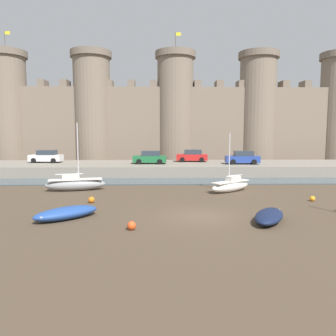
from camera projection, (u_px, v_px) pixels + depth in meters
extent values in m
plane|color=#4C3D2D|center=(200.00, 216.00, 20.33)|extent=(160.00, 160.00, 0.00)
cube|color=#3D4C56|center=(184.00, 181.00, 34.62)|extent=(80.00, 4.50, 0.10)
cube|color=gray|center=(179.00, 168.00, 41.76)|extent=(65.04, 10.00, 1.31)
cube|color=#7A6B5B|center=(175.00, 127.00, 52.80)|extent=(53.04, 2.80, 12.27)
cylinder|color=#7A6B5B|center=(9.00, 112.00, 51.90)|extent=(5.72, 5.72, 16.85)
cylinder|color=#706254|center=(6.00, 54.00, 50.94)|extent=(6.41, 6.41, 1.00)
cylinder|color=#4C4742|center=(5.00, 41.00, 50.72)|extent=(0.10, 0.10, 3.00)
cube|color=yellow|center=(7.00, 33.00, 50.60)|extent=(0.80, 0.04, 0.50)
cylinder|color=#7A6B5B|center=(92.00, 112.00, 52.22)|extent=(5.72, 5.72, 16.85)
cylinder|color=#706254|center=(91.00, 55.00, 51.26)|extent=(6.41, 6.41, 1.00)
cylinder|color=#7A6B5B|center=(175.00, 112.00, 52.55)|extent=(5.72, 5.72, 16.85)
cylinder|color=#706254|center=(175.00, 55.00, 51.59)|extent=(6.41, 6.41, 1.00)
cylinder|color=#4C4742|center=(175.00, 42.00, 51.38)|extent=(0.10, 0.10, 3.00)
cube|color=yellow|center=(178.00, 34.00, 51.26)|extent=(0.80, 0.04, 0.50)
cylinder|color=#7A6B5B|center=(257.00, 112.00, 52.88)|extent=(5.72, 5.72, 16.85)
cylinder|color=#706254|center=(259.00, 56.00, 51.92)|extent=(6.41, 6.41, 1.00)
cube|color=#746557|center=(43.00, 84.00, 51.56)|extent=(1.10, 2.52, 1.10)
cube|color=#746557|center=(65.00, 84.00, 51.65)|extent=(1.10, 2.52, 1.10)
cube|color=#746557|center=(110.00, 84.00, 51.82)|extent=(1.10, 2.52, 1.10)
cube|color=#746557|center=(132.00, 84.00, 51.91)|extent=(1.10, 2.52, 1.10)
cube|color=#746557|center=(154.00, 84.00, 51.99)|extent=(1.10, 2.52, 1.10)
cube|color=#746557|center=(197.00, 85.00, 52.17)|extent=(1.10, 2.52, 1.10)
cube|color=#746557|center=(219.00, 85.00, 52.25)|extent=(1.10, 2.52, 1.10)
cube|color=#746557|center=(241.00, 85.00, 52.34)|extent=(1.10, 2.52, 1.10)
cube|color=#746557|center=(284.00, 85.00, 52.51)|extent=(1.10, 2.52, 1.10)
cube|color=#746557|center=(305.00, 85.00, 52.60)|extent=(1.10, 2.52, 1.10)
ellipsoid|color=gray|center=(76.00, 185.00, 29.29)|extent=(5.41, 2.43, 1.05)
cube|color=silver|center=(76.00, 179.00, 29.24)|extent=(4.75, 2.10, 0.08)
cube|color=silver|center=(71.00, 177.00, 29.11)|extent=(1.62, 1.14, 0.44)
cylinder|color=silver|center=(78.00, 151.00, 29.03)|extent=(0.10, 0.10, 4.99)
cylinder|color=silver|center=(69.00, 174.00, 29.05)|extent=(2.32, 0.61, 0.08)
ellipsoid|color=silver|center=(230.00, 186.00, 28.73)|extent=(4.29, 3.62, 0.94)
cube|color=silver|center=(231.00, 182.00, 28.68)|extent=(3.76, 3.16, 0.08)
cube|color=silver|center=(233.00, 178.00, 28.86)|extent=(1.45, 1.34, 0.44)
cylinder|color=silver|center=(229.00, 157.00, 28.31)|extent=(0.10, 0.10, 4.23)
cylinder|color=silver|center=(234.00, 176.00, 28.91)|extent=(1.68, 1.30, 0.08)
ellipsoid|color=#141E3D|center=(269.00, 216.00, 19.03)|extent=(3.06, 4.02, 0.67)
ellipsoid|color=navy|center=(269.00, 215.00, 19.02)|extent=(2.45, 3.27, 0.37)
cube|color=beige|center=(268.00, 216.00, 18.77)|extent=(1.21, 0.76, 0.06)
cube|color=beige|center=(273.00, 209.00, 20.33)|extent=(0.85, 0.63, 0.08)
ellipsoid|color=#234793|center=(66.00, 213.00, 19.63)|extent=(3.99, 3.68, 0.74)
ellipsoid|color=blue|center=(66.00, 212.00, 19.63)|extent=(3.24, 2.97, 0.41)
cube|color=beige|center=(71.00, 211.00, 19.82)|extent=(0.95, 1.07, 0.06)
cube|color=beige|center=(40.00, 216.00, 18.60)|extent=(0.73, 0.79, 0.08)
sphere|color=orange|center=(91.00, 200.00, 24.18)|extent=(0.46, 0.46, 0.46)
sphere|color=orange|center=(312.00, 199.00, 24.76)|extent=(0.41, 0.41, 0.41)
sphere|color=#E04C1E|center=(132.00, 226.00, 17.44)|extent=(0.48, 0.48, 0.48)
cube|color=silver|center=(46.00, 158.00, 42.44)|extent=(4.18, 1.90, 0.80)
cube|color=#2D3842|center=(47.00, 153.00, 42.36)|extent=(2.33, 1.61, 0.64)
cylinder|color=black|center=(34.00, 161.00, 41.66)|extent=(0.65, 0.21, 0.64)
cylinder|color=black|center=(39.00, 160.00, 43.35)|extent=(0.65, 0.21, 0.64)
cylinder|color=black|center=(53.00, 161.00, 41.59)|extent=(0.65, 0.21, 0.64)
cylinder|color=black|center=(58.00, 160.00, 43.28)|extent=(0.65, 0.21, 0.64)
cube|color=#1E6638|center=(150.00, 159.00, 40.81)|extent=(4.18, 1.90, 0.80)
cube|color=#2D3842|center=(151.00, 153.00, 40.73)|extent=(2.33, 1.61, 0.64)
cylinder|color=black|center=(139.00, 162.00, 40.02)|extent=(0.65, 0.21, 0.64)
cylinder|color=black|center=(140.00, 161.00, 41.71)|extent=(0.65, 0.21, 0.64)
cylinder|color=black|center=(160.00, 162.00, 39.96)|extent=(0.65, 0.21, 0.64)
cylinder|color=black|center=(160.00, 161.00, 41.65)|extent=(0.65, 0.21, 0.64)
cube|color=#263F99|center=(242.00, 159.00, 40.45)|extent=(4.18, 1.90, 0.80)
cube|color=#2D3842|center=(244.00, 154.00, 40.37)|extent=(2.33, 1.61, 0.64)
cylinder|color=black|center=(233.00, 162.00, 39.67)|extent=(0.65, 0.21, 0.64)
cylinder|color=black|center=(231.00, 161.00, 41.36)|extent=(0.65, 0.21, 0.64)
cylinder|color=black|center=(254.00, 162.00, 39.61)|extent=(0.65, 0.21, 0.64)
cylinder|color=black|center=(251.00, 161.00, 41.30)|extent=(0.65, 0.21, 0.64)
cube|color=red|center=(192.00, 157.00, 43.74)|extent=(4.18, 1.90, 0.80)
cube|color=#2D3842|center=(193.00, 152.00, 43.66)|extent=(2.33, 1.61, 0.64)
cylinder|color=black|center=(182.00, 160.00, 42.96)|extent=(0.65, 0.21, 0.64)
cylinder|color=black|center=(182.00, 159.00, 44.65)|extent=(0.65, 0.21, 0.64)
cylinder|color=black|center=(202.00, 160.00, 42.89)|extent=(0.65, 0.21, 0.64)
cylinder|color=black|center=(201.00, 159.00, 44.58)|extent=(0.65, 0.21, 0.64)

